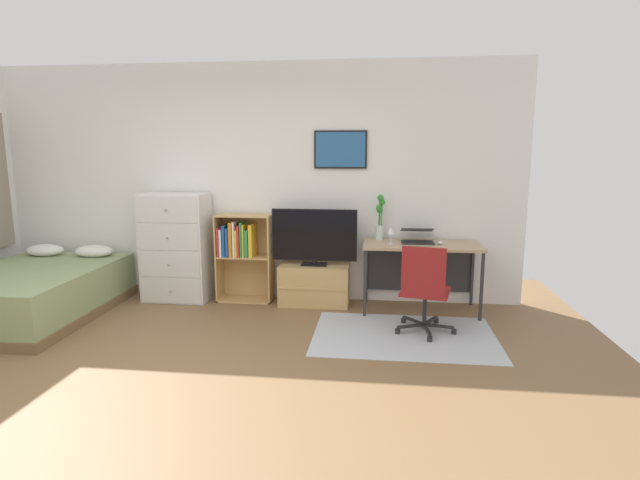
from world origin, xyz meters
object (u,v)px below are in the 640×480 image
object	(u,v)px
bookshelf	(241,250)
laptop	(417,236)
dresser	(176,247)
desk	(421,255)
television	(314,237)
bamboo_vase	(380,218)
tv_stand	(315,284)
computer_mouse	(440,243)
wine_glass	(391,231)
office_chair	(424,287)
bed	(33,292)

from	to	relation	value
bookshelf	laptop	size ratio (longest dim) A/B	2.63
dresser	desk	xyz separation A→B (m)	(2.78, -0.00, -0.02)
television	bamboo_vase	xyz separation A→B (m)	(0.72, 0.14, 0.20)
tv_stand	computer_mouse	distance (m)	1.46
computer_mouse	bamboo_vase	world-z (taller)	bamboo_vase
wine_glass	office_chair	bearing A→B (deg)	-65.98
desk	laptop	bearing A→B (deg)	151.07
tv_stand	dresser	bearing A→B (deg)	-179.46
wine_glass	tv_stand	bearing A→B (deg)	170.35
office_chair	bookshelf	bearing A→B (deg)	168.38
bed	laptop	distance (m)	4.11
bed	desk	distance (m)	4.13
dresser	television	distance (m)	1.62
tv_stand	computer_mouse	world-z (taller)	computer_mouse
bed	wine_glass	distance (m)	3.81
laptop	wine_glass	xyz separation A→B (m)	(-0.29, -0.15, 0.07)
office_chair	tv_stand	bearing A→B (deg)	156.13
bed	television	bearing A→B (deg)	12.87
laptop	desk	bearing A→B (deg)	-29.92
laptop	bookshelf	bearing A→B (deg)	177.74
tv_stand	television	size ratio (longest dim) A/B	0.82
dresser	desk	distance (m)	2.78
television	computer_mouse	bearing A→B (deg)	-3.26
tv_stand	bamboo_vase	distance (m)	1.05
television	laptop	xyz separation A→B (m)	(1.13, 0.03, 0.03)
bookshelf	laptop	world-z (taller)	bookshelf
bamboo_vase	bookshelf	bearing A→B (deg)	-177.47
bed	laptop	world-z (taller)	laptop
dresser	bamboo_vase	distance (m)	2.36
bookshelf	television	distance (m)	0.87
office_chair	computer_mouse	distance (m)	0.82
television	bookshelf	bearing A→B (deg)	175.31
dresser	bookshelf	xyz separation A→B (m)	(0.76, 0.06, -0.02)
bed	television	world-z (taller)	television
laptop	wine_glass	world-z (taller)	wine_glass
dresser	desk	size ratio (longest dim) A/B	1.00
desk	computer_mouse	bearing A→B (deg)	-22.78
bed	tv_stand	size ratio (longest dim) A/B	2.56
dresser	television	size ratio (longest dim) A/B	1.31
bamboo_vase	wine_glass	distance (m)	0.30
television	office_chair	xyz separation A→B (m)	(1.15, -0.81, -0.32)
office_chair	bamboo_vase	distance (m)	1.17
television	computer_mouse	xyz separation A→B (m)	(1.36, -0.08, -0.02)
television	wine_glass	xyz separation A→B (m)	(0.84, -0.12, 0.10)
bookshelf	bamboo_vase	xyz separation A→B (m)	(1.57, 0.07, 0.38)
bookshelf	wine_glass	world-z (taller)	bookshelf
tv_stand	bamboo_vase	world-z (taller)	bamboo_vase
dresser	tv_stand	bearing A→B (deg)	0.54
dresser	laptop	xyz separation A→B (m)	(2.74, 0.02, 0.18)
computer_mouse	office_chair	bearing A→B (deg)	-106.20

